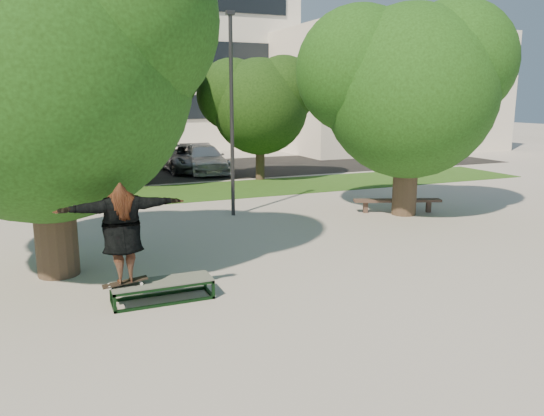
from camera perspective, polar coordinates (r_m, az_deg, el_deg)
name	(u,v)px	position (r m, az deg, el deg)	size (l,w,h in m)	color
ground	(263,264)	(11.84, -0.93, -6.03)	(120.00, 120.00, 0.00)	gray
grass_strip	(196,192)	(20.94, -8.17, 1.74)	(30.00, 4.00, 0.02)	#244714
asphalt_strip	(142,172)	(27.03, -13.79, 3.76)	(40.00, 8.00, 0.01)	black
tree_left	(35,56)	(11.58, -24.09, 14.75)	(6.96, 5.95, 7.12)	#38281E
tree_right	(406,82)	(16.92, 14.24, 13.03)	(6.24, 5.33, 6.51)	#38281E
bg_tree_mid	(127,88)	(22.76, -15.37, 12.38)	(5.76, 4.92, 6.24)	#38281E
bg_tree_right	(258,101)	(23.66, -1.53, 11.47)	(5.04, 4.31, 5.43)	#38281E
lamppost	(232,114)	(16.32, -4.35, 10.10)	(0.25, 0.15, 6.11)	#2D2D30
office_building	(71,36)	(42.72, -20.79, 16.95)	(30.00, 14.12, 16.00)	silver
side_building	(382,92)	(39.33, 11.71, 12.11)	(15.00, 10.00, 8.00)	silver
grind_box	(163,291)	(9.94, -11.69, -8.69)	(1.80, 0.60, 0.38)	black
skater_rig	(122,233)	(9.51, -15.82, -2.60)	(2.20, 0.69, 1.85)	white
bench	(397,201)	(17.46, 13.33, 0.69)	(2.75, 1.33, 0.43)	#49352C
car_dark	(121,165)	(24.44, -15.93, 4.49)	(1.49, 4.28, 1.41)	black
car_grey	(184,158)	(26.92, -9.45, 5.32)	(2.19, 4.76, 1.32)	slate
car_silver_b	(204,159)	(26.36, -7.36, 5.25)	(1.86, 4.56, 1.32)	silver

